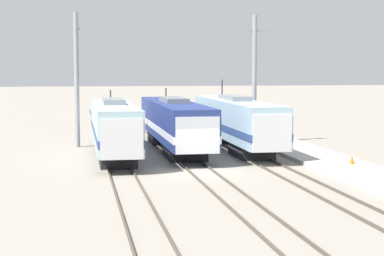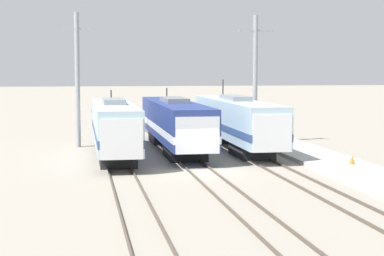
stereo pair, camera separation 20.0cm
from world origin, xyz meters
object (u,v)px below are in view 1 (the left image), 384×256
Objects in this scene: locomotive_center at (175,123)px; traffic_cone at (352,160)px; catenary_tower_left at (77,78)px; locomotive_far_right at (236,122)px; locomotive_far_left at (114,127)px; catenary_tower_right at (254,78)px.

locomotive_center reaches higher than traffic_cone.
locomotive_far_right is at bearing -16.37° from catenary_tower_left.
catenary_tower_right is at bearing 28.88° from locomotive_far_left.
locomotive_far_left is at bearing -151.12° from catenary_tower_right.
locomotive_far_left is 1.63× the size of catenary_tower_left.
locomotive_far_right is at bearing 114.43° from traffic_cone.
locomotive_far_right is (4.78, -0.11, 0.06)m from locomotive_center.
locomotive_far_right reaches higher than traffic_cone.
catenary_tower_right is (11.98, 6.61, 3.37)m from locomotive_far_left.
catenary_tower_left is 19.99× the size of traffic_cone.
catenary_tower_left is at bearing 163.63° from locomotive_far_right.
locomotive_far_left is 0.87× the size of locomotive_far_right.
locomotive_center is 1.89× the size of catenary_tower_right.
locomotive_far_right is 1.88× the size of catenary_tower_left.
locomotive_center is 4.78m from locomotive_far_right.
locomotive_center is 14.46m from traffic_cone.
locomotive_far_right reaches higher than locomotive_far_left.
catenary_tower_left is at bearing 140.05° from traffic_cone.
traffic_cone is at bearing -39.95° from catenary_tower_left.
catenary_tower_left is (-12.07, 3.55, 3.36)m from locomotive_far_right.
catenary_tower_left is (-2.52, 6.61, 3.37)m from locomotive_far_left.
catenary_tower_left reaches higher than locomotive_far_left.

